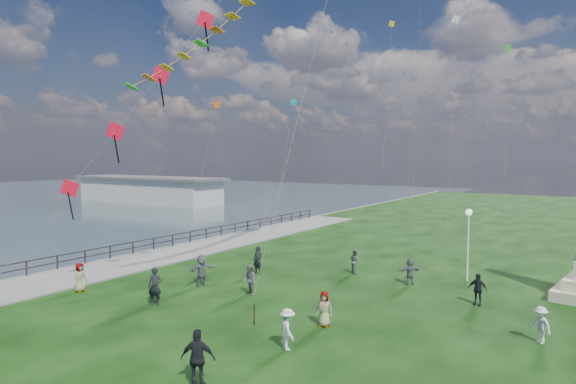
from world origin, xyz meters
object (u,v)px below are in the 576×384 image
Objects in this scene: person_7 at (355,261)px; person_11 at (410,271)px; person_0 at (155,286)px; person_6 at (258,260)px; person_8 at (540,325)px; person_9 at (478,289)px; person_10 at (80,277)px; person_3 at (198,359)px; lamppost at (468,229)px; person_2 at (287,329)px; person_5 at (202,270)px; person_1 at (249,280)px; person_4 at (324,309)px; pier_pavilion at (148,189)px.

person_7 is 1.03× the size of person_11.
person_6 is at bearing 60.46° from person_0.
person_8 is 0.93× the size of person_9.
person_10 is (-5.79, -8.52, -0.10)m from person_6.
person_7 is at bearing -110.64° from person_3.
person_8 is 0.98× the size of person_11.
lamppost is 4.38m from person_11.
person_7 is 0.98× the size of person_9.
person_10 reaches higher than person_2.
person_5 is at bearing -106.63° from person_6.
person_3 is at bearing -28.58° from person_1.
person_2 is 10.42m from person_5.
person_7 is at bearing -173.19° from person_8.
lamppost is 12.14m from person_4.
pier_pavilion is at bearing 132.87° from person_4.
pier_pavilion reaches higher than person_7.
person_7 is at bearing 33.31° from person_6.
person_4 is at bearing -84.06° from person_5.
person_5 is at bearing -142.85° from lamppost.
person_1 reaches higher than person_9.
lamppost is at bearing -113.27° from person_7.
person_10 is at bearing -125.79° from person_6.
person_11 is (3.76, -0.62, -0.02)m from person_7.
person_1 is at bearing -71.58° from person_5.
person_7 is at bearing 102.79° from person_1.
person_4 reaches higher than person_8.
person_8 is at bearing -105.59° from person_2.
person_3 reaches higher than person_2.
lamppost is at bearing 117.80° from person_9.
person_10 reaches higher than person_9.
person_3 is 1.06× the size of person_6.
person_2 is at bearing -106.20° from person_8.
person_8 is at bearing -60.69° from lamppost.
pier_pavilion reaches higher than person_5.
lamppost reaches higher than person_3.
person_4 is 9.99m from person_6.
person_1 is 0.86× the size of person_3.
lamppost is at bearing -130.94° from person_3.
person_0 is (46.67, -39.48, -0.89)m from pier_pavilion.
person_2 is 10.05m from person_8.
person_11 is (1.43, 15.93, -0.20)m from person_3.
pier_pavilion is 19.30× the size of person_7.
person_3 is 1.29× the size of person_8.
person_5 reaches higher than person_6.
lamppost is 13.28m from person_1.
person_11 is (9.87, 6.85, -0.16)m from person_5.
person_11 is at bearing 16.64° from person_6.
person_8 is 9.32m from person_11.
person_7 is (6.12, 7.47, -0.14)m from person_5.
person_4 is (0.66, 7.11, -0.18)m from person_3.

